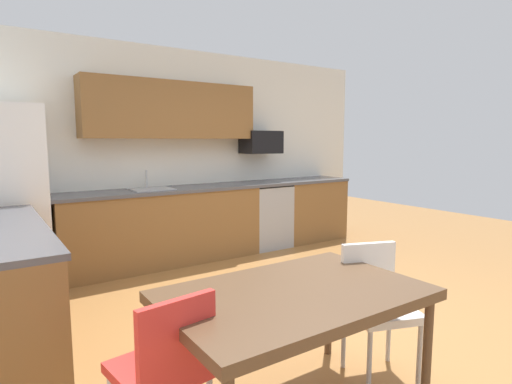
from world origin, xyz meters
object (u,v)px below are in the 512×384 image
refrigerator (3,201)px  chair_far_side (166,365)px  oven_range (265,215)px  chair_near_table (376,299)px  dining_table (294,301)px  microwave (261,142)px

refrigerator → chair_far_side: bearing=-80.9°
oven_range → chair_near_table: oven_range is taller
chair_far_side → chair_near_table: bearing=-0.4°
dining_table → chair_near_table: chair_near_table is taller
oven_range → microwave: 1.05m
refrigerator → oven_range: refrigerator is taller
dining_table → refrigerator: bearing=111.4°
dining_table → chair_near_table: 0.74m
oven_range → microwave: microwave is taller
microwave → chair_near_table: (-1.30, -3.19, -1.00)m
refrigerator → microwave: 3.26m
chair_near_table → oven_range: bearing=67.3°
oven_range → dining_table: oven_range is taller
chair_near_table → chair_far_side: bearing=179.6°
refrigerator → oven_range: 3.25m
microwave → chair_far_side: (-2.73, -3.18, -1.00)m
oven_range → chair_near_table: bearing=-112.7°
oven_range → refrigerator: bearing=-178.6°
oven_range → microwave: size_ratio=1.69×
refrigerator → dining_table: 3.29m
microwave → dining_table: 3.90m
refrigerator → chair_far_side: 3.07m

